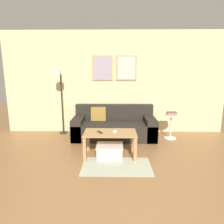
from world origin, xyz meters
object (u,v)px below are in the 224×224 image
object	(u,v)px
couch	(114,126)
book_stack	(172,113)
remote_control	(100,132)
side_table	(171,124)
cell_phone	(115,131)
storage_bin	(110,151)
coffee_table	(110,137)
floor_lamp	(59,87)

from	to	relation	value
couch	book_stack	world-z (taller)	couch
remote_control	side_table	bearing A→B (deg)	-0.42
book_stack	side_table	bearing A→B (deg)	-133.14
side_table	cell_phone	bearing A→B (deg)	-144.13
storage_bin	book_stack	size ratio (longest dim) A/B	2.03
book_stack	remote_control	bearing A→B (deg)	-147.07
couch	coffee_table	world-z (taller)	couch
couch	storage_bin	world-z (taller)	couch
couch	book_stack	bearing A→B (deg)	-4.14
coffee_table	cell_phone	xyz separation A→B (m)	(0.09, 0.05, 0.09)
couch	remote_control	size ratio (longest dim) A/B	12.88
book_stack	cell_phone	distance (m)	1.64
storage_bin	side_table	size ratio (longest dim) A/B	0.86
floor_lamp	remote_control	size ratio (longest dim) A/B	10.68
floor_lamp	cell_phone	world-z (taller)	floor_lamp
couch	cell_phone	xyz separation A→B (m)	(0.03, -1.06, 0.21)
coffee_table	floor_lamp	bearing A→B (deg)	137.08
book_stack	floor_lamp	bearing A→B (deg)	176.83
floor_lamp	side_table	xyz separation A→B (m)	(2.65, -0.16, -0.85)
storage_bin	book_stack	bearing A→B (deg)	36.64
storage_bin	remote_control	distance (m)	0.40
side_table	cell_phone	world-z (taller)	side_table
coffee_table	floor_lamp	distance (m)	1.89
coffee_table	side_table	size ratio (longest dim) A/B	1.69
couch	remote_control	xyz separation A→B (m)	(-0.25, -1.14, 0.21)
couch	cell_phone	bearing A→B (deg)	-88.58
coffee_table	floor_lamp	world-z (taller)	floor_lamp
floor_lamp	book_stack	size ratio (longest dim) A/B	6.61
coffee_table	book_stack	world-z (taller)	book_stack
side_table	remote_control	xyz separation A→B (m)	(-1.59, -1.03, 0.13)
floor_lamp	side_table	bearing A→B (deg)	-3.44
storage_bin	side_table	world-z (taller)	side_table
side_table	floor_lamp	bearing A→B (deg)	176.56
storage_bin	cell_phone	distance (m)	0.38
floor_lamp	coffee_table	bearing A→B (deg)	-42.92
cell_phone	book_stack	bearing A→B (deg)	36.38
side_table	storage_bin	bearing A→B (deg)	-143.45
book_stack	coffee_table	bearing A→B (deg)	-144.41
floor_lamp	remote_control	bearing A→B (deg)	-48.26
couch	remote_control	distance (m)	1.18
storage_bin	cell_phone	bearing A→B (deg)	44.60
storage_bin	book_stack	world-z (taller)	book_stack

